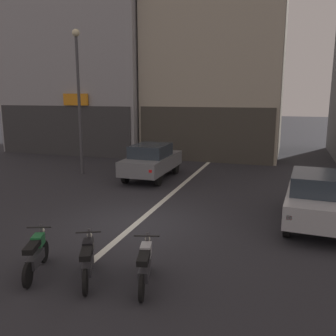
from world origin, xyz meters
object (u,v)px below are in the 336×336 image
at_px(car_silver_parked_kerbside, 318,197).
at_px(street_lamp, 78,88).
at_px(motorcycle_green_row_leftmost, 36,254).
at_px(car_grey_crossing_near, 152,160).
at_px(motorcycle_black_row_left_mid, 88,260).
at_px(motorcycle_silver_row_centre, 145,265).

bearing_deg(car_silver_parked_kerbside, street_lamp, 158.45).
bearing_deg(motorcycle_green_row_leftmost, street_lamp, 115.82).
bearing_deg(car_grey_crossing_near, street_lamp, -178.76).
xyz_separation_m(car_silver_parked_kerbside, motorcycle_black_row_left_mid, (-4.88, -5.10, -0.43)).
distance_m(car_grey_crossing_near, motorcycle_silver_row_centre, 9.81).
relative_size(street_lamp, motorcycle_green_row_leftmost, 4.35).
relative_size(car_grey_crossing_near, motorcycle_black_row_left_mid, 2.65).
xyz_separation_m(motorcycle_green_row_leftmost, motorcycle_black_row_left_mid, (1.24, 0.10, 0.00)).
distance_m(motorcycle_green_row_leftmost, motorcycle_black_row_left_mid, 1.24).
xyz_separation_m(street_lamp, motorcycle_green_row_leftmost, (4.55, -9.41, -3.74)).
bearing_deg(motorcycle_black_row_left_mid, car_silver_parked_kerbside, 46.21).
height_order(car_grey_crossing_near, motorcycle_black_row_left_mid, car_grey_crossing_near).
bearing_deg(car_silver_parked_kerbside, motorcycle_black_row_left_mid, -133.79).
bearing_deg(motorcycle_silver_row_centre, car_silver_parked_kerbside, 53.48).
relative_size(car_silver_parked_kerbside, motorcycle_green_row_leftmost, 2.64).
bearing_deg(motorcycle_silver_row_centre, motorcycle_black_row_left_mid, -171.91).
height_order(car_grey_crossing_near, car_silver_parked_kerbside, same).
relative_size(car_grey_crossing_near, car_silver_parked_kerbside, 0.98).
relative_size(motorcycle_green_row_leftmost, motorcycle_black_row_left_mid, 1.03).
bearing_deg(motorcycle_black_row_left_mid, car_grey_crossing_near, 102.57).
bearing_deg(motorcycle_silver_row_centre, street_lamp, 127.61).
distance_m(car_silver_parked_kerbside, street_lamp, 11.95).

